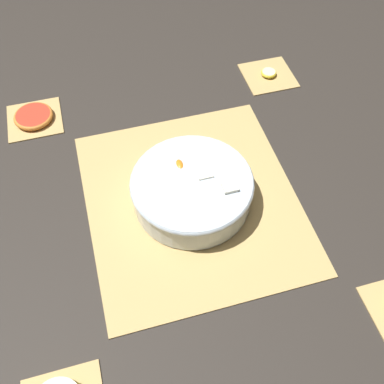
{
  "coord_description": "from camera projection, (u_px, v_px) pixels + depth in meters",
  "views": [
    {
      "loc": [
        -0.51,
        0.14,
        0.76
      ],
      "look_at": [
        0.0,
        0.0,
        0.03
      ],
      "focal_mm": 42.0,
      "sensor_mm": 36.0,
      "label": 1
    }
  ],
  "objects": [
    {
      "name": "grapefruit_slice",
      "position": [
        33.0,
        116.0,
        1.06
      ],
      "size": [
        0.09,
        0.09,
        0.01
      ],
      "color": "red",
      "rests_on": "coaster_mat_far_right"
    },
    {
      "name": "banana_coin_single",
      "position": [
        269.0,
        73.0,
        1.15
      ],
      "size": [
        0.04,
        0.04,
        0.01
      ],
      "color": "beige",
      "rests_on": "coaster_mat_near_right"
    },
    {
      "name": "ground_plane",
      "position": [
        192.0,
        201.0,
        0.93
      ],
      "size": [
        6.0,
        6.0,
        0.0
      ],
      "primitive_type": "plane",
      "color": "#2D2823"
    },
    {
      "name": "fruit_salad_bowl",
      "position": [
        192.0,
        189.0,
        0.89
      ],
      "size": [
        0.24,
        0.24,
        0.07
      ],
      "color": "silver",
      "rests_on": "bamboo_mat_center"
    },
    {
      "name": "coaster_mat_near_right",
      "position": [
        268.0,
        75.0,
        1.16
      ],
      "size": [
        0.13,
        0.13,
        0.01
      ],
      "color": "tan",
      "rests_on": "ground_plane"
    },
    {
      "name": "bamboo_mat_center",
      "position": [
        192.0,
        200.0,
        0.92
      ],
      "size": [
        0.47,
        0.42,
        0.01
      ],
      "color": "tan",
      "rests_on": "ground_plane"
    },
    {
      "name": "coaster_mat_far_right",
      "position": [
        35.0,
        119.0,
        1.06
      ],
      "size": [
        0.13,
        0.13,
        0.01
      ],
      "color": "tan",
      "rests_on": "ground_plane"
    }
  ]
}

